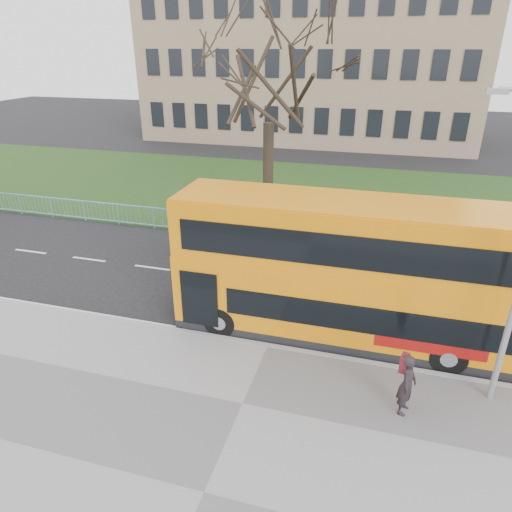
# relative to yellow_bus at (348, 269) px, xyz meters

# --- Properties ---
(ground) EXTENTS (120.00, 120.00, 0.00)m
(ground) POSITION_rel_yellow_bus_xyz_m (-2.07, 0.17, -2.33)
(ground) COLOR black
(ground) RESTS_ON ground
(pavement) EXTENTS (80.00, 10.50, 0.12)m
(pavement) POSITION_rel_yellow_bus_xyz_m (-2.07, -6.58, -2.27)
(pavement) COLOR slate
(pavement) RESTS_ON ground
(kerb) EXTENTS (80.00, 0.20, 0.14)m
(kerb) POSITION_rel_yellow_bus_xyz_m (-2.07, -1.38, -2.26)
(kerb) COLOR gray
(kerb) RESTS_ON ground
(grass_verge) EXTENTS (80.00, 15.40, 0.08)m
(grass_verge) POSITION_rel_yellow_bus_xyz_m (-2.07, 14.47, -2.29)
(grass_verge) COLOR #1D3312
(grass_verge) RESTS_ON ground
(guard_railing) EXTENTS (40.00, 0.12, 1.10)m
(guard_railing) POSITION_rel_yellow_bus_xyz_m (-2.07, 6.77, -1.78)
(guard_railing) COLOR #80B6E4
(guard_railing) RESTS_ON ground
(bare_tree) EXTENTS (7.99, 7.99, 11.42)m
(bare_tree) POSITION_rel_yellow_bus_xyz_m (-5.07, 10.17, 3.46)
(bare_tree) COLOR black
(bare_tree) RESTS_ON grass_verge
(civic_building) EXTENTS (30.00, 15.00, 14.00)m
(civic_building) POSITION_rel_yellow_bus_xyz_m (-7.07, 35.17, 4.67)
(civic_building) COLOR #8B7058
(civic_building) RESTS_ON ground
(yellow_bus) EXTENTS (10.37, 2.53, 4.34)m
(yellow_bus) POSITION_rel_yellow_bus_xyz_m (0.00, 0.00, 0.00)
(yellow_bus) COLOR orange
(yellow_bus) RESTS_ON ground
(pedestrian) EXTENTS (0.52, 0.67, 1.64)m
(pedestrian) POSITION_rel_yellow_bus_xyz_m (1.83, -3.11, -1.39)
(pedestrian) COLOR black
(pedestrian) RESTS_ON pavement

